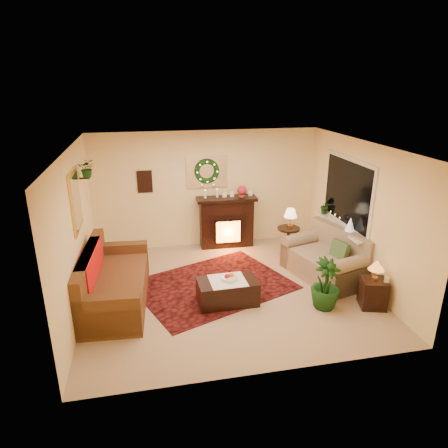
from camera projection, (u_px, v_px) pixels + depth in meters
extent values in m
plane|color=beige|center=(228.00, 290.00, 7.28)|extent=(5.00, 5.00, 0.00)
plane|color=white|center=(228.00, 146.00, 6.39)|extent=(5.00, 5.00, 0.00)
plane|color=#EFD88C|center=(207.00, 189.00, 8.91)|extent=(5.00, 5.00, 0.00)
plane|color=#EFD88C|center=(268.00, 285.00, 4.77)|extent=(5.00, 5.00, 0.00)
plane|color=#EFD88C|center=(75.00, 233.00, 6.36)|extent=(4.50, 4.50, 0.00)
plane|color=#EFD88C|center=(361.00, 213.00, 7.31)|extent=(4.50, 4.50, 0.00)
cube|color=maroon|center=(213.00, 285.00, 7.43)|extent=(3.22, 2.85, 0.01)
cube|color=brown|center=(116.00, 279.00, 6.75)|extent=(1.13, 2.28, 0.95)
cube|color=red|center=(111.00, 274.00, 6.86)|extent=(0.87, 1.42, 0.02)
cube|color=black|center=(226.00, 223.00, 9.05)|extent=(1.19, 0.41, 1.08)
sphere|color=red|center=(242.00, 190.00, 8.82)|extent=(0.21, 0.21, 0.21)
cylinder|color=white|center=(205.00, 194.00, 8.67)|extent=(0.06, 0.06, 0.17)
cylinder|color=white|center=(217.00, 193.00, 8.75)|extent=(0.06, 0.06, 0.18)
cube|color=white|center=(207.00, 172.00, 8.75)|extent=(0.92, 0.02, 0.72)
torus|color=#194719|center=(207.00, 171.00, 8.71)|extent=(0.55, 0.11, 0.55)
cube|color=#381E11|center=(145.00, 182.00, 8.55)|extent=(0.32, 0.03, 0.48)
cube|color=gold|center=(76.00, 201.00, 6.49)|extent=(0.03, 0.84, 1.00)
imported|color=#194719|center=(88.00, 177.00, 7.13)|extent=(0.33, 0.28, 0.36)
cube|color=gray|center=(325.00, 257.00, 7.62)|extent=(1.34, 1.80, 0.93)
cube|color=white|center=(347.00, 192.00, 7.73)|extent=(0.03, 1.86, 1.36)
cube|color=black|center=(347.00, 192.00, 7.73)|extent=(0.02, 1.70, 1.22)
cube|color=white|center=(339.00, 226.00, 7.94)|extent=(0.22, 1.86, 0.04)
cone|color=white|center=(350.00, 225.00, 7.46)|extent=(0.21, 0.21, 0.31)
imported|color=#1A5B1D|center=(326.00, 205.00, 8.51)|extent=(0.27, 0.22, 0.49)
cylinder|color=black|center=(288.00, 241.00, 8.62)|extent=(0.63, 0.63, 0.63)
cone|color=#FFD699|center=(290.00, 216.00, 8.46)|extent=(0.27, 0.27, 0.42)
cube|color=black|center=(373.00, 292.00, 6.66)|extent=(0.50, 0.50, 0.49)
cone|color=orange|center=(377.00, 266.00, 6.49)|extent=(0.26, 0.26, 0.38)
cube|color=#4A2619|center=(228.00, 292.00, 6.78)|extent=(1.02, 0.58, 0.42)
cylinder|color=silver|center=(229.00, 278.00, 6.73)|extent=(0.28, 0.28, 0.07)
imported|color=black|center=(326.00, 283.00, 6.57)|extent=(1.92, 1.92, 2.59)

